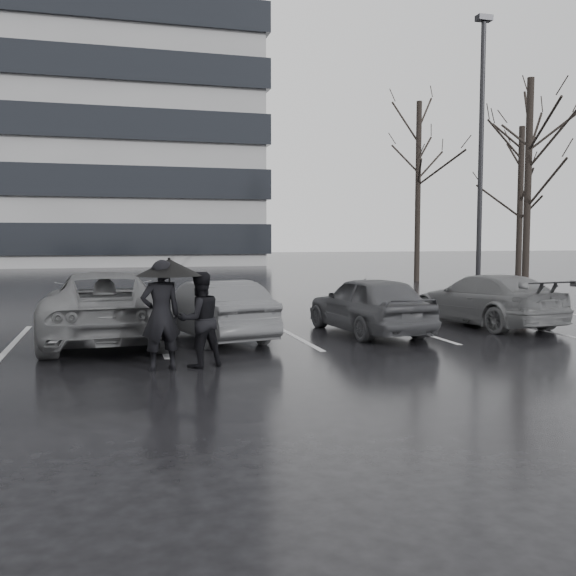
# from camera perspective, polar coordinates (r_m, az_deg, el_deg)

# --- Properties ---
(ground) EXTENTS (160.00, 160.00, 0.00)m
(ground) POSITION_cam_1_polar(r_m,az_deg,el_deg) (11.61, 0.32, -5.81)
(ground) COLOR black
(ground) RESTS_ON ground
(car_main) EXTENTS (1.85, 3.87, 1.27)m
(car_main) POSITION_cam_1_polar(r_m,az_deg,el_deg) (14.04, 7.18, -1.43)
(car_main) COLOR black
(car_main) RESTS_ON ground
(car_west_a) EXTENTS (2.06, 3.86, 1.21)m
(car_west_a) POSITION_cam_1_polar(r_m,az_deg,el_deg) (13.24, -6.53, -1.93)
(car_west_a) COLOR #2E2D30
(car_west_a) RESTS_ON ground
(car_west_b) EXTENTS (2.48, 5.13, 1.41)m
(car_west_b) POSITION_cam_1_polar(r_m,az_deg,el_deg) (13.40, -15.99, -1.57)
(car_west_b) COLOR #454548
(car_west_b) RESTS_ON ground
(car_east) EXTENTS (2.30, 4.41, 1.22)m
(car_east) POSITION_cam_1_polar(r_m,az_deg,el_deg) (15.92, 17.14, -1.00)
(car_east) COLOR #454548
(car_east) RESTS_ON ground
(pedestrian_left) EXTENTS (0.71, 0.54, 1.74)m
(pedestrian_left) POSITION_cam_1_polar(r_m,az_deg,el_deg) (10.22, -11.24, -2.38)
(pedestrian_left) COLOR black
(pedestrian_left) RESTS_ON ground
(pedestrian_right) EXTENTS (0.89, 0.79, 1.53)m
(pedestrian_right) POSITION_cam_1_polar(r_m,az_deg,el_deg) (10.39, -7.86, -2.79)
(pedestrian_right) COLOR black
(pedestrian_right) RESTS_ON ground
(umbrella) EXTENTS (1.04, 1.04, 1.77)m
(umbrella) POSITION_cam_1_polar(r_m,az_deg,el_deg) (10.27, -10.51, 1.81)
(umbrella) COLOR black
(umbrella) RESTS_ON ground
(lamp_post) EXTENTS (0.51, 0.51, 9.35)m
(lamp_post) POSITION_cam_1_polar(r_m,az_deg,el_deg) (22.66, 16.74, 9.87)
(lamp_post) COLOR gray
(lamp_post) RESTS_ON ground
(stall_stripes) EXTENTS (19.72, 5.00, 0.00)m
(stall_stripes) POSITION_cam_1_polar(r_m,az_deg,el_deg) (13.85, -5.68, -4.15)
(stall_stripes) COLOR #B5B6B8
(stall_stripes) RESTS_ON ground
(tree_east) EXTENTS (0.26, 0.26, 8.00)m
(tree_east) POSITION_cam_1_polar(r_m,az_deg,el_deg) (25.93, 20.54, 8.45)
(tree_east) COLOR black
(tree_east) RESTS_ON ground
(tree_ne) EXTENTS (0.26, 0.26, 7.00)m
(tree_ne) POSITION_cam_1_polar(r_m,az_deg,el_deg) (30.60, 19.92, 6.87)
(tree_ne) COLOR black
(tree_ne) RESTS_ON ground
(tree_north) EXTENTS (0.26, 0.26, 8.50)m
(tree_north) POSITION_cam_1_polar(r_m,az_deg,el_deg) (31.42, 11.48, 8.35)
(tree_north) COLOR black
(tree_north) RESTS_ON ground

